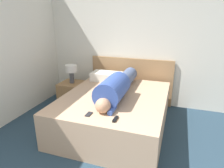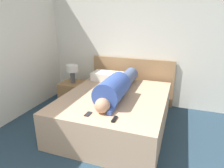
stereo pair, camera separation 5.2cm
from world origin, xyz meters
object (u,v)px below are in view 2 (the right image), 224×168
object	(u,v)px
nightstand	(74,93)
table_lamp	(72,70)
cell_phone	(88,114)
person_lying	(117,87)
pillow_near_headboard	(108,76)
bed	(115,111)
tv_remote	(114,119)

from	to	relation	value
nightstand	table_lamp	distance (m)	0.51
table_lamp	cell_phone	world-z (taller)	table_lamp
table_lamp	person_lying	world-z (taller)	person_lying
table_lamp	pillow_near_headboard	xyz separation A→B (m)	(0.74, 0.13, -0.10)
nightstand	cell_phone	world-z (taller)	cell_phone
bed	cell_phone	size ratio (longest dim) A/B	15.26
table_lamp	pillow_near_headboard	world-z (taller)	table_lamp
nightstand	cell_phone	xyz separation A→B (m)	(1.01, -1.34, 0.34)
table_lamp	cell_phone	distance (m)	1.69
table_lamp	nightstand	bearing A→B (deg)	-63.43
tv_remote	cell_phone	xyz separation A→B (m)	(-0.38, 0.02, -0.01)
pillow_near_headboard	cell_phone	distance (m)	1.50
cell_phone	bed	bearing A→B (deg)	80.58
table_lamp	pillow_near_headboard	bearing A→B (deg)	9.84
bed	nightstand	distance (m)	1.28
bed	nightstand	size ratio (longest dim) A/B	4.00
person_lying	pillow_near_headboard	size ratio (longest dim) A/B	2.67
nightstand	table_lamp	world-z (taller)	table_lamp
person_lying	cell_phone	size ratio (longest dim) A/B	12.97
person_lying	nightstand	bearing A→B (deg)	152.96
person_lying	tv_remote	bearing A→B (deg)	-74.26
nightstand	pillow_near_headboard	xyz separation A→B (m)	(0.74, 0.13, 0.41)
person_lying	cell_phone	bearing A→B (deg)	-102.37
bed	nightstand	bearing A→B (deg)	152.38
tv_remote	nightstand	bearing A→B (deg)	135.54
person_lying	pillow_near_headboard	world-z (taller)	person_lying
table_lamp	person_lying	xyz separation A→B (m)	(1.18, -0.60, -0.01)
person_lying	tv_remote	world-z (taller)	person_lying
bed	person_lying	distance (m)	0.45
cell_phone	tv_remote	bearing A→B (deg)	-3.43
person_lying	bed	bearing A→B (deg)	172.33
nightstand	tv_remote	xyz separation A→B (m)	(1.39, -1.37, 0.34)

